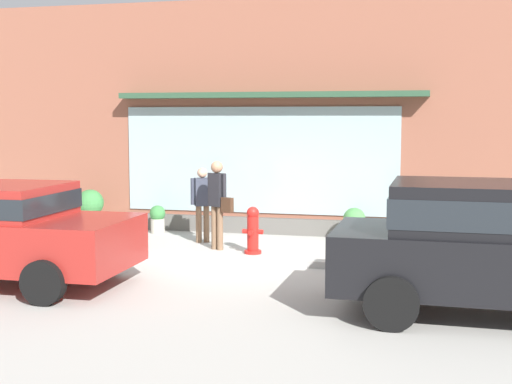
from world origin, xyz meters
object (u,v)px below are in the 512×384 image
(potted_plant_by_entrance, at_px, (455,223))
(fire_hydrant, at_px, (253,231))
(potted_plant_doorstep, at_px, (354,223))
(potted_plant_low_front, at_px, (90,209))
(pedestrian_with_handbag, at_px, (218,199))
(pedestrian_passerby, at_px, (202,199))
(potted_plant_window_right, at_px, (158,218))
(parked_car_black, at_px, (496,242))

(potted_plant_by_entrance, bearing_deg, fire_hydrant, -156.85)
(fire_hydrant, bearing_deg, potted_plant_doorstep, 44.12)
(potted_plant_low_front, height_order, potted_plant_doorstep, potted_plant_low_front)
(pedestrian_with_handbag, bearing_deg, pedestrian_passerby, 151.98)
(potted_plant_doorstep, bearing_deg, potted_plant_window_right, 178.69)
(potted_plant_low_front, xyz_separation_m, potted_plant_doorstep, (5.92, 0.04, -0.10))
(fire_hydrant, xyz_separation_m, potted_plant_window_right, (-2.64, 1.78, -0.11))
(parked_car_black, height_order, potted_plant_doorstep, parked_car_black)
(parked_car_black, distance_m, potted_plant_window_right, 8.46)
(potted_plant_window_right, relative_size, potted_plant_by_entrance, 0.68)
(pedestrian_with_handbag, xyz_separation_m, potted_plant_doorstep, (2.48, 1.46, -0.59))
(pedestrian_passerby, bearing_deg, potted_plant_window_right, -60.88)
(fire_hydrant, bearing_deg, pedestrian_with_handbag, 164.28)
(potted_plant_by_entrance, bearing_deg, potted_plant_window_right, 178.37)
(potted_plant_doorstep, bearing_deg, fire_hydrant, -135.88)
(potted_plant_window_right, bearing_deg, pedestrian_passerby, -33.00)
(parked_car_black, relative_size, potted_plant_low_front, 4.52)
(pedestrian_passerby, distance_m, potted_plant_by_entrance, 5.09)
(potted_plant_low_front, bearing_deg, pedestrian_with_handbag, -22.44)
(potted_plant_window_right, bearing_deg, fire_hydrant, -33.95)
(pedestrian_passerby, bearing_deg, parked_car_black, 113.61)
(parked_car_black, xyz_separation_m, potted_plant_window_right, (-6.69, 5.13, -0.65))
(fire_hydrant, bearing_deg, potted_plant_low_front, 158.72)
(fire_hydrant, bearing_deg, potted_plant_by_entrance, 23.15)
(potted_plant_window_right, bearing_deg, potted_plant_low_front, -174.80)
(pedestrian_with_handbag, bearing_deg, fire_hydrant, 8.12)
(potted_plant_low_front, bearing_deg, pedestrian_passerby, -14.13)
(potted_plant_by_entrance, bearing_deg, parked_car_black, -86.19)
(pedestrian_passerby, distance_m, parked_car_black, 6.84)
(pedestrian_with_handbag, xyz_separation_m, parked_car_black, (4.81, -3.57, -0.02))
(fire_hydrant, distance_m, potted_plant_by_entrance, 4.05)
(pedestrian_passerby, height_order, potted_plant_by_entrance, pedestrian_passerby)
(fire_hydrant, xyz_separation_m, pedestrian_with_handbag, (-0.75, 0.21, 0.56))
(parked_car_black, bearing_deg, potted_plant_low_front, 149.61)
(fire_hydrant, distance_m, parked_car_black, 5.29)
(potted_plant_by_entrance, xyz_separation_m, potted_plant_doorstep, (-2.00, 0.08, -0.07))
(potted_plant_doorstep, bearing_deg, potted_plant_by_entrance, -2.33)
(pedestrian_with_handbag, xyz_separation_m, potted_plant_by_entrance, (4.48, 1.38, -0.52))
(potted_plant_by_entrance, bearing_deg, pedestrian_passerby, -172.18)
(pedestrian_with_handbag, distance_m, potted_plant_by_entrance, 4.72)
(potted_plant_by_entrance, bearing_deg, potted_plant_low_front, 179.71)
(pedestrian_with_handbag, height_order, pedestrian_passerby, pedestrian_with_handbag)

